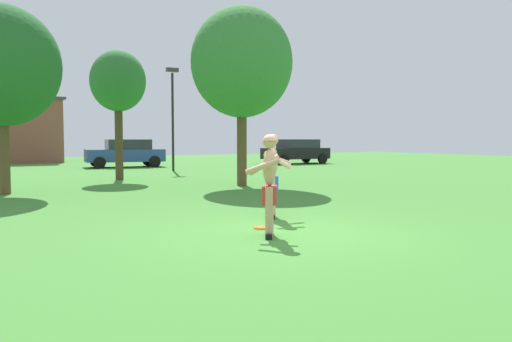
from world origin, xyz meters
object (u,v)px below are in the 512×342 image
(tree_right_field, at_px, (1,66))
(player_with_cap, at_px, (269,180))
(car_blue_near_post, at_px, (126,153))
(tree_left_field, at_px, (118,82))
(lamp_post, at_px, (173,107))
(player_in_blue, at_px, (273,174))
(car_black_far_end, at_px, (296,151))
(frisbee, at_px, (262,228))
(tree_behind_players, at_px, (242,63))

(tree_right_field, bearing_deg, player_with_cap, -70.34)
(car_blue_near_post, distance_m, tree_left_field, 9.74)
(lamp_post, bearing_deg, tree_right_field, -136.33)
(player_in_blue, distance_m, car_black_far_end, 22.74)
(frisbee, height_order, tree_left_field, tree_left_field)
(tree_right_field, bearing_deg, car_black_far_end, 31.34)
(car_black_far_end, bearing_deg, player_with_cap, -125.58)
(tree_right_field, bearing_deg, car_blue_near_post, 60.46)
(car_blue_near_post, height_order, lamp_post, lamp_post)
(car_blue_near_post, relative_size, car_black_far_end, 1.03)
(frisbee, height_order, car_black_far_end, car_black_far_end)
(player_with_cap, bearing_deg, car_blue_near_post, 80.38)
(player_in_blue, bearing_deg, tree_behind_players, 66.65)
(frisbee, distance_m, tree_right_field, 10.04)
(frisbee, xyz_separation_m, car_blue_near_post, (3.39, 20.97, 0.81))
(player_with_cap, height_order, tree_left_field, tree_left_field)
(tree_left_field, bearing_deg, tree_behind_players, -56.74)
(tree_behind_players, bearing_deg, frisbee, -115.95)
(tree_behind_players, bearing_deg, lamp_post, 84.61)
(player_with_cap, bearing_deg, tree_behind_players, 64.41)
(player_in_blue, distance_m, lamp_post, 16.02)
(lamp_post, bearing_deg, frisbee, -105.38)
(player_in_blue, distance_m, frisbee, 1.53)
(tree_left_field, relative_size, tree_behind_players, 0.83)
(frisbee, xyz_separation_m, tree_left_field, (0.66, 12.12, 3.80))
(tree_left_field, distance_m, tree_right_field, 5.54)
(frisbee, relative_size, tree_left_field, 0.06)
(lamp_post, xyz_separation_m, tree_left_field, (-3.84, -4.23, 0.61))
(tree_behind_players, bearing_deg, car_blue_near_post, 91.18)
(player_in_blue, distance_m, car_blue_near_post, 20.20)
(player_with_cap, relative_size, frisbee, 5.73)
(car_black_far_end, xyz_separation_m, lamp_post, (-9.61, -3.04, 2.38))
(player_in_blue, relative_size, tree_left_field, 0.34)
(frisbee, bearing_deg, tree_left_field, 86.90)
(frisbee, relative_size, car_black_far_end, 0.07)
(player_with_cap, xyz_separation_m, tree_right_field, (-3.33, 9.33, 2.78))
(player_in_blue, height_order, car_blue_near_post, player_in_blue)
(frisbee, relative_size, tree_right_field, 0.05)
(player_with_cap, bearing_deg, lamp_post, 74.34)
(player_with_cap, distance_m, lamp_post, 17.88)
(player_with_cap, xyz_separation_m, frisbee, (0.29, 0.73, -0.93))
(frisbee, xyz_separation_m, tree_behind_players, (3.66, 7.53, 4.20))
(car_blue_near_post, relative_size, tree_right_field, 0.81)
(tree_right_field, height_order, tree_behind_players, tree_behind_players)
(player_in_blue, height_order, lamp_post, lamp_post)
(tree_right_field, xyz_separation_m, tree_behind_players, (7.29, -1.07, 0.49))
(player_in_blue, bearing_deg, lamp_post, 76.57)
(player_with_cap, height_order, tree_right_field, tree_right_field)
(car_blue_near_post, height_order, tree_left_field, tree_left_field)
(player_with_cap, bearing_deg, player_in_blue, 56.31)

